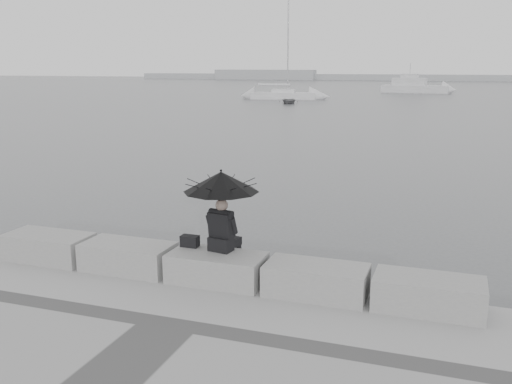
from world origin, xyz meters
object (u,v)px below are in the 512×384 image
at_px(seated_person, 221,191).
at_px(motor_cruiser, 416,87).
at_px(dinghy, 289,101).
at_px(sailboat_left, 283,95).

bearing_deg(seated_person, motor_cruiser, 100.74).
relative_size(motor_cruiser, dinghy, 3.05).
height_order(sailboat_left, dinghy, sailboat_left).
xyz_separation_m(motor_cruiser, dinghy, (-11.26, -30.00, -0.61)).
distance_m(motor_cruiser, dinghy, 32.05).
bearing_deg(motor_cruiser, dinghy, -103.60).
relative_size(sailboat_left, motor_cruiser, 1.28).
bearing_deg(dinghy, sailboat_left, 93.23).
relative_size(sailboat_left, dinghy, 3.91).
bearing_deg(seated_person, dinghy, 113.85).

